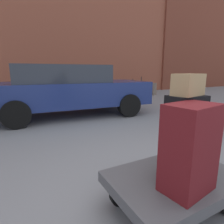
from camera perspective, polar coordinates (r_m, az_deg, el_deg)
ground_plane at (r=2.04m, az=18.05°, el=-26.21°), size 60.00×60.00×0.00m
building_facade_side at (r=18.80m, az=29.58°, el=22.88°), size 12.00×1.00×10.38m
luggage_cart at (r=1.88m, az=18.62°, el=-19.78°), size 1.16×0.79×0.34m
suitcase_black_rear_right at (r=1.84m, az=21.17°, el=-6.17°), size 0.35×0.23×0.70m
suitcase_maroon_center at (r=1.54m, az=22.67°, el=-10.29°), size 0.44×0.33×0.68m
duffel_bag_tan_topmost_pile at (r=1.76m, az=22.29°, el=7.73°), size 0.32×0.23×0.19m
parked_car at (r=5.49m, az=-12.92°, el=6.86°), size 4.43×2.19×1.42m
bicycle_leaning at (r=10.88m, az=7.16°, el=7.55°), size 1.75×0.27×0.96m
bollard_kerb_near at (r=8.82m, az=-1.46°, el=6.25°), size 0.25×0.25×0.65m
bollard_kerb_mid at (r=9.54m, az=6.20°, el=6.64°), size 0.25×0.25×0.65m
bollard_kerb_far at (r=10.41m, az=12.77°, el=6.87°), size 0.25×0.25×0.65m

